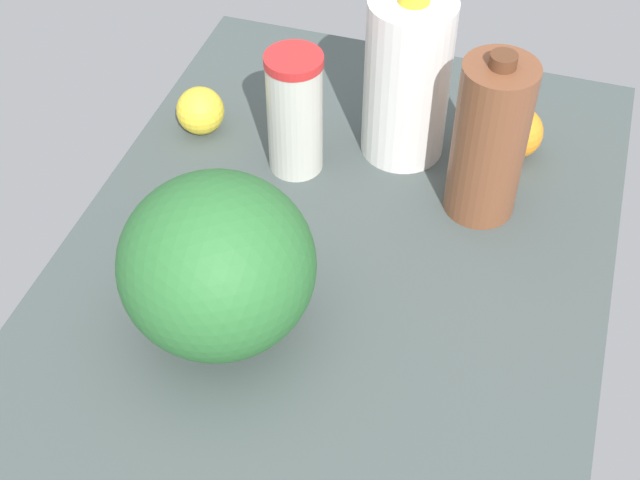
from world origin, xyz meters
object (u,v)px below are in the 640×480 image
at_px(watermelon, 217,265).
at_px(tumbler_cup, 295,113).
at_px(milk_jug, 407,79).
at_px(orange_near_front, 517,132).
at_px(lemon_by_jug, 200,111).
at_px(chocolate_milk_jug, 489,140).

bearing_deg(watermelon, tumbler_cup, -178.22).
xyz_separation_m(milk_jug, tumbler_cup, (0.09, -0.15, -0.03)).
distance_m(tumbler_cup, orange_near_front, 0.35).
bearing_deg(lemon_by_jug, watermelon, 26.70).
xyz_separation_m(chocolate_milk_jug, milk_jug, (-0.10, -0.14, 0.01)).
height_order(watermelon, orange_near_front, watermelon).
bearing_deg(chocolate_milk_jug, tumbler_cup, -91.19).
distance_m(milk_jug, tumbler_cup, 0.18).
height_order(watermelon, lemon_by_jug, watermelon).
height_order(milk_jug, lemon_by_jug, milk_jug).
height_order(milk_jug, orange_near_front, milk_jug).
bearing_deg(orange_near_front, lemon_by_jug, -79.12).
height_order(chocolate_milk_jug, tumbler_cup, chocolate_milk_jug).
relative_size(milk_jug, orange_near_front, 3.41).
bearing_deg(tumbler_cup, chocolate_milk_jug, 88.81).
xyz_separation_m(tumbler_cup, lemon_by_jug, (-0.04, -0.17, -0.06)).
bearing_deg(tumbler_cup, lemon_by_jug, -101.67).
relative_size(chocolate_milk_jug, milk_jug, 0.95).
bearing_deg(watermelon, milk_jug, 161.94).
relative_size(chocolate_milk_jug, tumbler_cup, 1.33).
height_order(chocolate_milk_jug, orange_near_front, chocolate_milk_jug).
bearing_deg(orange_near_front, tumbler_cup, -67.74).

